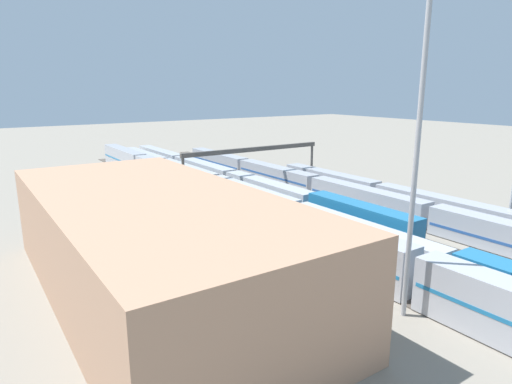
{
  "coord_description": "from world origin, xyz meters",
  "views": [
    {
      "loc": [
        -56.89,
        46.05,
        19.59
      ],
      "look_at": [
        3.1,
        5.35,
        2.5
      ],
      "focal_mm": 30.88,
      "sensor_mm": 36.0,
      "label": 1
    }
  ],
  "objects_px": {
    "train_on_track_0": "(442,209)",
    "train_on_track_3": "(226,178)",
    "maintenance_shed": "(155,244)",
    "train_on_track_5": "(222,198)",
    "signal_gantry": "(254,154)",
    "train_on_track_4": "(242,195)",
    "light_mast_1": "(422,94)",
    "train_on_track_1": "(355,197)"
  },
  "relations": [
    {
      "from": "signal_gantry",
      "to": "light_mast_1",
      "type": "bearing_deg",
      "value": 161.83
    },
    {
      "from": "train_on_track_4",
      "to": "train_on_track_5",
      "type": "bearing_deg",
      "value": 109.29
    },
    {
      "from": "train_on_track_3",
      "to": "train_on_track_0",
      "type": "bearing_deg",
      "value": -158.58
    },
    {
      "from": "train_on_track_0",
      "to": "train_on_track_3",
      "type": "xyz_separation_m",
      "value": [
        38.24,
        15.0,
        0.06
      ]
    },
    {
      "from": "train_on_track_1",
      "to": "signal_gantry",
      "type": "relative_size",
      "value": 3.83
    },
    {
      "from": "signal_gantry",
      "to": "maintenance_shed",
      "type": "bearing_deg",
      "value": 133.54
    },
    {
      "from": "train_on_track_3",
      "to": "signal_gantry",
      "type": "bearing_deg",
      "value": -158.6
    },
    {
      "from": "train_on_track_4",
      "to": "maintenance_shed",
      "type": "distance_m",
      "value": 32.96
    },
    {
      "from": "train_on_track_0",
      "to": "train_on_track_4",
      "type": "xyz_separation_m",
      "value": [
        24.07,
        20.0,
        0.02
      ]
    },
    {
      "from": "train_on_track_5",
      "to": "light_mast_1",
      "type": "height_order",
      "value": "light_mast_1"
    },
    {
      "from": "train_on_track_4",
      "to": "signal_gantry",
      "type": "xyz_separation_m",
      "value": [
        7.79,
        -7.5,
        5.51
      ]
    },
    {
      "from": "light_mast_1",
      "to": "train_on_track_3",
      "type": "bearing_deg",
      "value": -13.58
    },
    {
      "from": "train_on_track_1",
      "to": "train_on_track_5",
      "type": "distance_m",
      "value": 22.21
    },
    {
      "from": "train_on_track_3",
      "to": "signal_gantry",
      "type": "height_order",
      "value": "signal_gantry"
    },
    {
      "from": "train_on_track_3",
      "to": "signal_gantry",
      "type": "xyz_separation_m",
      "value": [
        -6.38,
        -2.5,
        5.48
      ]
    },
    {
      "from": "train_on_track_3",
      "to": "light_mast_1",
      "type": "distance_m",
      "value": 57.16
    },
    {
      "from": "train_on_track_1",
      "to": "light_mast_1",
      "type": "xyz_separation_m",
      "value": [
        -27.44,
        22.81,
        17.13
      ]
    },
    {
      "from": "signal_gantry",
      "to": "maintenance_shed",
      "type": "distance_m",
      "value": 43.7
    },
    {
      "from": "train_on_track_0",
      "to": "signal_gantry",
      "type": "bearing_deg",
      "value": 21.42
    },
    {
      "from": "train_on_track_3",
      "to": "train_on_track_4",
      "type": "bearing_deg",
      "value": 160.57
    },
    {
      "from": "train_on_track_5",
      "to": "signal_gantry",
      "type": "distance_m",
      "value": 16.49
    },
    {
      "from": "train_on_track_0",
      "to": "signal_gantry",
      "type": "xyz_separation_m",
      "value": [
        31.86,
        12.5,
        5.53
      ]
    },
    {
      "from": "train_on_track_5",
      "to": "train_on_track_1",
      "type": "bearing_deg",
      "value": -115.75
    },
    {
      "from": "train_on_track_4",
      "to": "signal_gantry",
      "type": "height_order",
      "value": "signal_gantry"
    },
    {
      "from": "train_on_track_1",
      "to": "signal_gantry",
      "type": "height_order",
      "value": "signal_gantry"
    },
    {
      "from": "train_on_track_0",
      "to": "train_on_track_5",
      "type": "relative_size",
      "value": 0.6
    },
    {
      "from": "maintenance_shed",
      "to": "train_on_track_0",
      "type": "bearing_deg",
      "value": -92.34
    },
    {
      "from": "train_on_track_4",
      "to": "train_on_track_5",
      "type": "height_order",
      "value": "train_on_track_5"
    },
    {
      "from": "maintenance_shed",
      "to": "train_on_track_4",
      "type": "bearing_deg",
      "value": -47.3
    },
    {
      "from": "maintenance_shed",
      "to": "train_on_track_5",
      "type": "bearing_deg",
      "value": -42.99
    },
    {
      "from": "train_on_track_3",
      "to": "maintenance_shed",
      "type": "relative_size",
      "value": 2.18
    },
    {
      "from": "light_mast_1",
      "to": "train_on_track_5",
      "type": "bearing_deg",
      "value": -4.33
    },
    {
      "from": "train_on_track_0",
      "to": "train_on_track_4",
      "type": "height_order",
      "value": "train_on_track_4"
    },
    {
      "from": "train_on_track_4",
      "to": "signal_gantry",
      "type": "relative_size",
      "value": 3.83
    },
    {
      "from": "train_on_track_4",
      "to": "train_on_track_0",
      "type": "bearing_deg",
      "value": -140.27
    },
    {
      "from": "train_on_track_1",
      "to": "maintenance_shed",
      "type": "relative_size",
      "value": 2.76
    },
    {
      "from": "train_on_track_4",
      "to": "train_on_track_5",
      "type": "relative_size",
      "value": 0.96
    },
    {
      "from": "train_on_track_5",
      "to": "train_on_track_3",
      "type": "bearing_deg",
      "value": -32.13
    },
    {
      "from": "train_on_track_1",
      "to": "train_on_track_3",
      "type": "height_order",
      "value": "same"
    },
    {
      "from": "train_on_track_0",
      "to": "maintenance_shed",
      "type": "height_order",
      "value": "maintenance_shed"
    },
    {
      "from": "train_on_track_5",
      "to": "light_mast_1",
      "type": "relative_size",
      "value": 3.91
    },
    {
      "from": "train_on_track_3",
      "to": "signal_gantry",
      "type": "distance_m",
      "value": 8.77
    }
  ]
}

